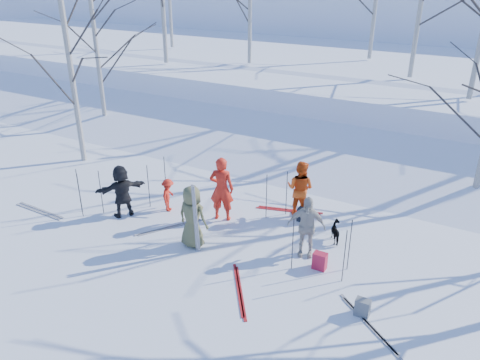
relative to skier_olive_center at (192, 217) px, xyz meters
The scene contains 35 objects.
ground 0.95m from the skier_olive_center, 13.63° to the left, with size 120.00×120.00×0.00m, color white.
snow_ramp 7.16m from the skier_olive_center, 86.30° to the left, with size 70.00×9.50×1.40m, color white.
snow_plateau 17.12m from the skier_olive_center, 88.46° to the left, with size 70.00×18.00×2.20m, color white.
far_hill 38.13m from the skier_olive_center, 89.31° to the left, with size 90.00×30.00×6.00m, color white.
skier_olive_center is the anchor object (origin of this frame).
skier_red_north 1.55m from the skier_olive_center, 93.15° to the left, with size 0.68×0.45×1.87m, color red.
skier_redor_behind 3.31m from the skier_olive_center, 58.79° to the left, with size 0.80×0.63×1.65m, color #D84910.
skier_red_seated 2.11m from the skier_olive_center, 144.66° to the left, with size 0.64×0.37×0.99m, color red.
skier_cream_east 2.83m from the skier_olive_center, 20.60° to the left, with size 0.93×0.39×1.59m, color beige.
skier_grey_west 2.67m from the skier_olive_center, behind, with size 1.43×0.45×1.54m, color black.
dog 3.76m from the skier_olive_center, 32.29° to the left, with size 0.28×0.62×0.53m, color black.
upright_ski_left 0.38m from the skier_olive_center, 43.70° to the right, with size 0.07×0.02×1.90m, color silver.
upright_ski_right 0.42m from the skier_olive_center, 40.87° to the right, with size 0.07×0.02×1.90m, color silver.
ski_pair_a 2.37m from the skier_olive_center, 28.35° to the right, with size 1.26×1.66×0.02m, color #A21718, non-canonical shape.
ski_pair_b 3.33m from the skier_olive_center, 64.58° to the left, with size 1.88×0.71×0.02m, color #A21718, non-canonical shape.
ski_pair_c 5.09m from the skier_olive_center, behind, with size 1.90×0.24×0.02m, color silver, non-canonical shape.
ski_pair_d 1.41m from the skier_olive_center, 158.97° to the left, with size 1.19×1.71×0.02m, color silver, non-canonical shape.
ski_pair_e 4.86m from the skier_olive_center, ahead, with size 1.61×1.34×0.02m, color silver, non-canonical shape.
ski_pole_a 2.42m from the skier_olive_center, 66.31° to the left, with size 0.02×0.02×1.34m, color black.
ski_pole_b 3.26m from the skier_olive_center, behind, with size 0.02×0.02×1.34m, color black.
ski_pole_c 3.83m from the skier_olive_center, ahead, with size 0.02×0.02×1.34m, color black.
ski_pole_d 2.63m from the skier_olive_center, ahead, with size 0.02×0.02×1.34m, color black.
ski_pole_e 3.65m from the skier_olive_center, behind, with size 0.02×0.02×1.34m, color black.
ski_pole_f 3.01m from the skier_olive_center, 62.70° to the left, with size 0.02×0.02×1.34m, color black.
ski_pole_g 3.88m from the skier_olive_center, 13.46° to the left, with size 0.02×0.02×1.34m, color black.
ski_pole_h 3.89m from the skier_olive_center, behind, with size 0.02×0.02×1.34m, color black.
ski_pole_i 2.59m from the skier_olive_center, 154.60° to the left, with size 0.02×0.02×1.34m, color black.
ski_pole_j 3.00m from the skier_olive_center, 140.98° to the left, with size 0.02×0.02×1.34m, color black.
backpack_red 3.30m from the skier_olive_center, 10.85° to the left, with size 0.32×0.22×0.42m, color #AC1A33.
backpack_grey 4.60m from the skier_olive_center, ahead, with size 0.30×0.20×0.38m, color #5A5E62.
backpack_dark 3.30m from the skier_olive_center, 52.09° to the left, with size 0.34×0.24×0.40m, color black.
birch_plateau_b 13.81m from the skier_olive_center, 78.85° to the left, with size 4.81×4.81×6.02m, color silver, non-canonical shape.
birch_plateau_e 13.91m from the skier_olive_center, 112.32° to the left, with size 4.23×4.23×5.19m, color silver, non-canonical shape.
birch_edge_a 7.70m from the skier_olive_center, 157.72° to the left, with size 4.66×4.66×5.81m, color silver, non-canonical shape.
birch_edge_d 11.00m from the skier_olive_center, 145.73° to the left, with size 4.44×4.44×5.49m, color silver, non-canonical shape.
Camera 1 is at (5.63, -8.46, 6.51)m, focal length 35.00 mm.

